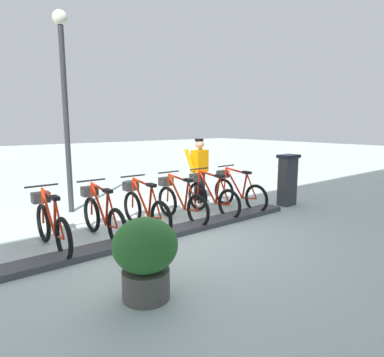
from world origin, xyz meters
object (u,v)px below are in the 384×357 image
object	(u,v)px
bike_docked_3	(144,207)
worker_near_rack	(199,168)
bike_docked_0	(237,191)
lamp_post	(64,86)
payment_kiosk	(287,179)
bike_docked_5	(51,224)
planter_bush	(145,254)
bike_docked_4	(102,215)
bike_docked_2	(180,201)
bike_docked_1	(210,196)

from	to	relation	value
bike_docked_3	worker_near_rack	size ratio (longest dim) A/B	1.04
bike_docked_0	lamp_post	world-z (taller)	lamp_post
payment_kiosk	bike_docked_0	bearing A→B (deg)	64.48
bike_docked_5	planter_bush	bearing A→B (deg)	-170.20
bike_docked_5	lamp_post	distance (m)	3.42
lamp_post	planter_bush	size ratio (longest dim) A/B	4.57
payment_kiosk	planter_bush	world-z (taller)	payment_kiosk
worker_near_rack	bike_docked_5	bearing A→B (deg)	103.67
bike_docked_4	payment_kiosk	bearing A→B (deg)	-97.00
lamp_post	bike_docked_2	bearing A→B (deg)	-144.54
planter_bush	lamp_post	bearing A→B (deg)	-8.30
bike_docked_0	bike_docked_3	xyz separation A→B (m)	(0.00, 2.60, 0.00)
bike_docked_2	worker_near_rack	xyz separation A→B (m)	(0.96, -1.33, 0.48)
worker_near_rack	planter_bush	xyz separation A→B (m)	(-3.27, 3.53, -0.37)
bike_docked_1	planter_bush	bearing A→B (deg)	127.03
bike_docked_4	bike_docked_5	xyz separation A→B (m)	(0.00, 0.87, 0.00)
bike_docked_1	planter_bush	world-z (taller)	bike_docked_1
bike_docked_4	bike_docked_3	bearing A→B (deg)	-90.00
bike_docked_1	worker_near_rack	distance (m)	1.17
bike_docked_3	lamp_post	bearing A→B (deg)	17.38
bike_docked_1	worker_near_rack	size ratio (longest dim) A/B	1.04
bike_docked_0	bike_docked_4	xyz separation A→B (m)	(0.00, 3.46, 0.00)
worker_near_rack	lamp_post	distance (m)	3.68
payment_kiosk	planter_bush	size ratio (longest dim) A/B	1.32
payment_kiosk	bike_docked_1	distance (m)	2.15
payment_kiosk	bike_docked_4	distance (m)	4.70
bike_docked_2	worker_near_rack	world-z (taller)	worker_near_rack
bike_docked_4	lamp_post	world-z (taller)	lamp_post
bike_docked_0	planter_bush	size ratio (longest dim) A/B	1.77
payment_kiosk	bike_docked_4	world-z (taller)	payment_kiosk
bike_docked_4	worker_near_rack	xyz separation A→B (m)	(0.96, -3.06, 0.48)
bike_docked_4	planter_bush	size ratio (longest dim) A/B	1.77
bike_docked_0	bike_docked_5	distance (m)	4.33
payment_kiosk	worker_near_rack	world-z (taller)	worker_near_rack
bike_docked_0	lamp_post	distance (m)	4.62
payment_kiosk	bike_docked_3	world-z (taller)	payment_kiosk
bike_docked_5	worker_near_rack	distance (m)	4.07
bike_docked_1	bike_docked_5	xyz separation A→B (m)	(0.00, 3.46, 0.00)
bike_docked_0	bike_docked_2	size ratio (longest dim) A/B	1.00
bike_docked_5	lamp_post	world-z (taller)	lamp_post
bike_docked_3	bike_docked_5	bearing A→B (deg)	90.00
bike_docked_0	planter_bush	xyz separation A→B (m)	(-2.31, 3.93, 0.11)
bike_docked_1	bike_docked_3	bearing A→B (deg)	90.00
worker_near_rack	planter_bush	size ratio (longest dim) A/B	1.71
payment_kiosk	bike_docked_3	size ratio (longest dim) A/B	0.74
bike_docked_0	bike_docked_5	world-z (taller)	same
bike_docked_0	worker_near_rack	xyz separation A→B (m)	(0.96, 0.40, 0.48)
worker_near_rack	planter_bush	distance (m)	4.82
bike_docked_4	worker_near_rack	distance (m)	3.24
planter_bush	bike_docked_1	bearing A→B (deg)	-52.97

